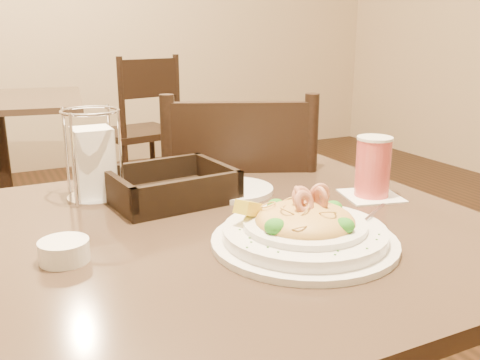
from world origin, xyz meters
name	(u,v)px	position (x,y,z in m)	size (l,w,h in m)	color
main_table	(244,331)	(0.00, 0.00, 0.50)	(0.90, 0.90, 0.73)	black
dining_chair_near	(238,238)	(0.21, 0.46, 0.50)	(0.55, 0.55, 0.93)	black
dining_chair_far	(142,126)	(0.48, 2.33, 0.50)	(0.49, 0.49, 0.93)	black
pasta_bowl	(304,229)	(0.04, -0.14, 0.76)	(0.35, 0.32, 0.10)	white
drink_glass	(373,167)	(0.32, 0.03, 0.80)	(0.14, 0.14, 0.13)	white
bread_basket	(170,189)	(-0.08, 0.20, 0.76)	(0.26, 0.22, 0.07)	black
napkin_caddy	(94,161)	(-0.22, 0.28, 0.82)	(0.12, 0.12, 0.20)	silver
side_plate	(232,190)	(0.06, 0.19, 0.74)	(0.18, 0.18, 0.01)	white
butter_ramekin	(64,251)	(-0.33, -0.02, 0.75)	(0.08, 0.08, 0.03)	white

